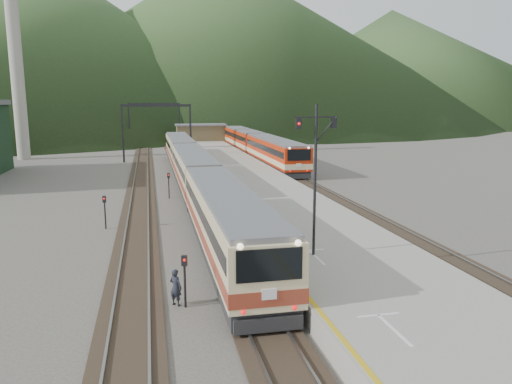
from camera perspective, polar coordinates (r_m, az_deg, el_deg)
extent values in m
plane|color=#47423D|center=(18.85, 1.63, -16.67)|extent=(400.00, 400.00, 0.00)
cube|color=black|center=(57.06, -7.95, 1.80)|extent=(2.60, 200.00, 0.12)
cube|color=slate|center=(57.00, -8.67, 1.88)|extent=(0.10, 200.00, 0.14)
cube|color=slate|center=(57.10, -7.23, 1.93)|extent=(0.10, 200.00, 0.14)
cube|color=black|center=(56.93, -12.97, 1.61)|extent=(2.60, 200.00, 0.12)
cube|color=slate|center=(56.93, -13.70, 1.69)|extent=(0.10, 200.00, 0.14)
cube|color=slate|center=(56.91, -12.25, 1.74)|extent=(0.10, 200.00, 0.14)
cube|color=black|center=(59.00, 3.26, 2.17)|extent=(2.60, 200.00, 0.12)
cube|color=slate|center=(58.80, 2.59, 2.25)|extent=(0.10, 200.00, 0.14)
cube|color=slate|center=(59.18, 3.94, 2.29)|extent=(0.10, 200.00, 0.14)
cube|color=gray|center=(55.71, -2.05, 2.15)|extent=(8.00, 100.00, 1.00)
cube|color=black|center=(71.51, -14.98, 6.47)|extent=(0.25, 0.25, 8.00)
cube|color=black|center=(71.66, -7.49, 6.75)|extent=(0.25, 0.25, 8.00)
cube|color=black|center=(71.29, -11.34, 9.67)|extent=(9.30, 0.22, 0.35)
cube|color=black|center=(96.45, -14.30, 7.46)|extent=(0.25, 0.25, 8.00)
cube|color=black|center=(96.56, -8.73, 7.67)|extent=(0.25, 0.25, 8.00)
cube|color=black|center=(96.29, -11.60, 9.83)|extent=(9.30, 0.22, 0.35)
cylinder|color=#9E998E|center=(80.57, -25.80, 14.06)|extent=(1.80, 1.80, 30.00)
cube|color=brown|center=(94.97, -6.33, 6.71)|extent=(9.00, 4.00, 2.80)
cube|color=slate|center=(94.88, -6.34, 7.64)|extent=(9.40, 4.40, 0.30)
cone|color=#2C4521|center=(210.48, -22.78, 15.57)|extent=(180.00, 180.00, 60.00)
cone|color=#2C4521|center=(250.29, -4.43, 17.12)|extent=(220.00, 220.00, 75.00)
cone|color=#2C4521|center=(253.91, 15.04, 13.88)|extent=(160.00, 160.00, 50.00)
cube|color=beige|center=(27.51, -3.37, -3.33)|extent=(2.96, 19.89, 3.61)
cube|color=beige|center=(47.42, -7.15, 2.47)|extent=(2.96, 19.89, 3.61)
cube|color=beige|center=(67.62, -8.69, 4.82)|extent=(2.96, 19.89, 3.61)
cube|color=#B72609|center=(63.26, 2.15, 4.64)|extent=(3.12, 20.97, 3.81)
cube|color=#B72609|center=(84.16, -1.47, 6.11)|extent=(3.12, 20.97, 3.81)
cylinder|color=black|center=(24.33, 6.76, 1.20)|extent=(0.14, 0.14, 7.40)
cube|color=black|center=(24.03, 6.92, 8.51)|extent=(2.20, 0.19, 0.07)
cube|color=black|center=(23.72, 4.87, 7.80)|extent=(0.26, 0.19, 0.50)
cube|color=black|center=(24.40, 8.88, 7.78)|extent=(0.26, 0.19, 0.50)
cylinder|color=black|center=(21.38, -8.12, -10.44)|extent=(0.10, 0.10, 2.00)
cube|color=black|center=(21.03, -8.20, -7.77)|extent=(0.26, 0.23, 0.45)
cylinder|color=black|center=(44.61, -9.93, 0.54)|extent=(0.10, 0.10, 2.00)
cube|color=black|center=(44.44, -9.97, 1.87)|extent=(0.24, 0.18, 0.45)
cylinder|color=black|center=(35.07, -16.86, -2.47)|extent=(0.10, 0.10, 2.00)
cube|color=black|center=(34.85, -16.95, -0.79)|extent=(0.23, 0.17, 0.45)
imported|color=#1F222D|center=(21.71, -9.16, -10.70)|extent=(0.69, 0.67, 1.60)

